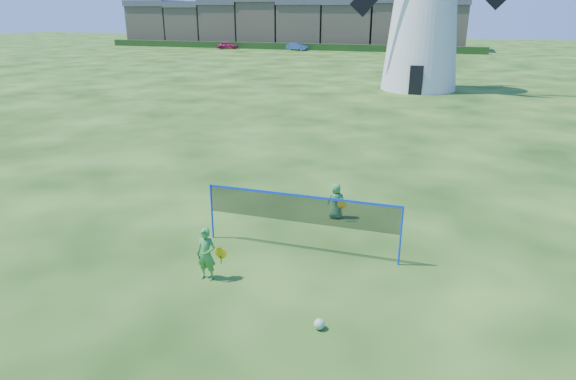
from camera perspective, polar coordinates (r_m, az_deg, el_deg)
The scene contains 10 objects.
ground at distance 12.85m, azimuth -1.54°, elevation -6.93°, with size 220.00×220.00×0.00m, color black.
windmill at distance 40.30m, azimuth 15.65°, elevation 19.79°, with size 11.41×5.75×16.80m.
badminton_net at distance 12.32m, azimuth 1.52°, elevation -2.32°, with size 5.05×0.05×1.55m.
player_girl at distance 11.39m, azimuth -9.50°, elevation -7.40°, with size 0.65×0.34×1.27m.
player_boy at distance 14.59m, azimuth 5.64°, elevation -1.28°, with size 0.64×0.42×1.08m.
play_ball at distance 9.90m, azimuth 3.66°, elevation -15.35°, with size 0.22×0.22×0.22m, color green.
terraced_houses at distance 87.02m, azimuth -0.10°, elevation 18.92°, with size 58.13×8.40×8.16m.
hedge at distance 81.18m, azimuth -0.80°, elevation 16.43°, with size 62.00×0.80×1.00m, color #193814.
car_left at distance 82.53m, azimuth -7.06°, elevation 16.40°, with size 1.36×3.38×1.15m, color #9E1C41.
car_right at distance 79.18m, azimuth 1.12°, elevation 16.38°, with size 1.21×3.48×1.15m, color #2B4B82.
Camera 1 is at (3.82, -10.78, 5.86)m, focal length 30.48 mm.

